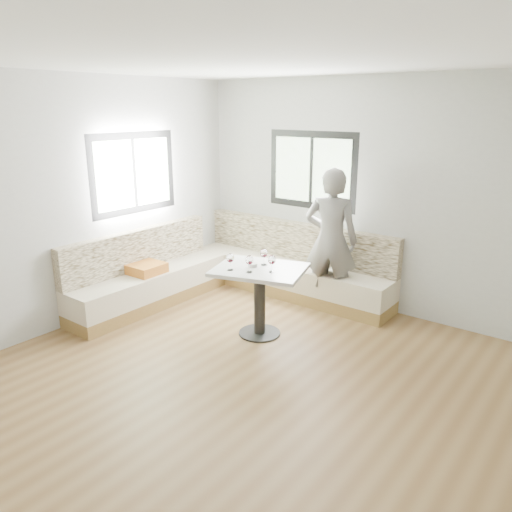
# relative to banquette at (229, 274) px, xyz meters

# --- Properties ---
(room) EXTENTS (5.01, 5.01, 2.81)m
(room) POSITION_rel_banquette_xyz_m (1.51, -1.55, 1.08)
(room) COLOR brown
(room) RESTS_ON ground
(banquette) EXTENTS (2.90, 2.80, 0.95)m
(banquette) POSITION_rel_banquette_xyz_m (0.00, 0.00, 0.00)
(banquette) COLOR olive
(banquette) RESTS_ON ground
(table) EXTENTS (1.13, 0.99, 0.78)m
(table) POSITION_rel_banquette_xyz_m (1.00, -0.65, 0.25)
(table) COLOR black
(table) RESTS_ON ground
(person) EXTENTS (0.74, 0.60, 1.77)m
(person) POSITION_rel_banquette_xyz_m (1.23, 0.48, 0.55)
(person) COLOR slate
(person) RESTS_ON ground
(olive_ramekin) EXTENTS (0.10, 0.10, 0.04)m
(olive_ramekin) POSITION_rel_banquette_xyz_m (0.91, -0.66, 0.47)
(olive_ramekin) COLOR white
(olive_ramekin) RESTS_ON table
(wine_glass_a) EXTENTS (0.08, 0.08, 0.18)m
(wine_glass_a) POSITION_rel_banquette_xyz_m (0.80, -0.90, 0.58)
(wine_glass_a) COLOR white
(wine_glass_a) RESTS_ON table
(wine_glass_b) EXTENTS (0.08, 0.08, 0.18)m
(wine_glass_b) POSITION_rel_banquette_xyz_m (1.00, -0.83, 0.58)
(wine_glass_b) COLOR white
(wine_glass_b) RESTS_ON table
(wine_glass_c) EXTENTS (0.08, 0.08, 0.18)m
(wine_glass_c) POSITION_rel_banquette_xyz_m (1.18, -0.68, 0.58)
(wine_glass_c) COLOR white
(wine_glass_c) RESTS_ON table
(wine_glass_d) EXTENTS (0.08, 0.08, 0.18)m
(wine_glass_d) POSITION_rel_banquette_xyz_m (0.97, -0.54, 0.58)
(wine_glass_d) COLOR white
(wine_glass_d) RESTS_ON table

